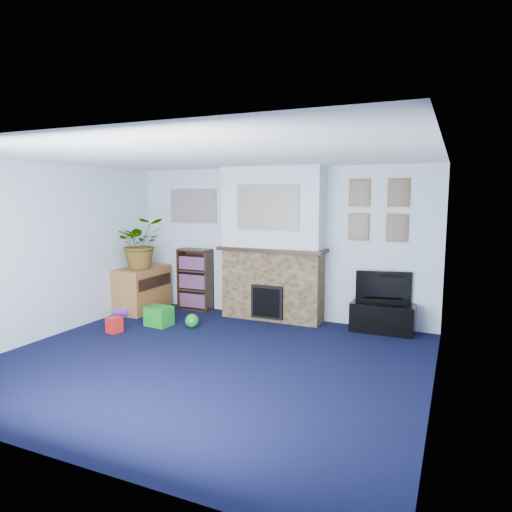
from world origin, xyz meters
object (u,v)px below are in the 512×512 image
at_px(television, 384,288).
at_px(sideboard, 142,290).
at_px(tv_stand, 383,317).
at_px(bookshelf, 195,281).

height_order(television, sideboard, television).
relative_size(television, sideboard, 0.82).
relative_size(tv_stand, sideboard, 0.93).
height_order(tv_stand, sideboard, sideboard).
bearing_deg(sideboard, television, 5.85).
bearing_deg(sideboard, bookshelf, 30.51).
height_order(tv_stand, bookshelf, bookshelf).
distance_m(tv_stand, sideboard, 3.98).
distance_m(television, bookshelf, 3.18).
bearing_deg(television, bookshelf, -13.86).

